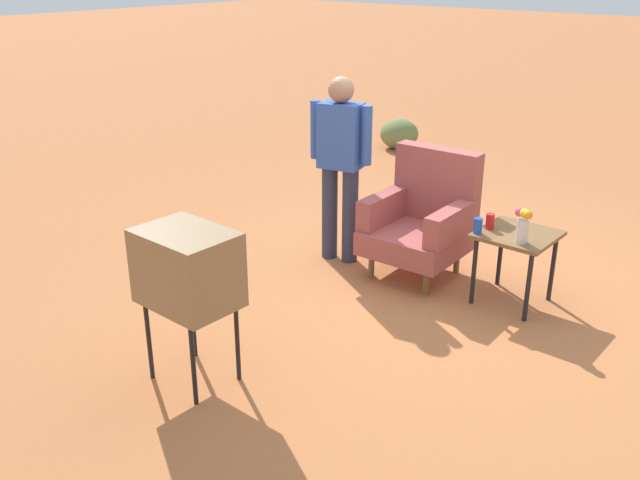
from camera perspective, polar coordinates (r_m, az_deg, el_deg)
ground_plane at (r=6.07m, az=8.36°, el=-3.02°), size 60.00×60.00×0.00m
armchair at (r=6.00m, az=8.38°, el=1.82°), size 0.81×0.81×1.06m
side_table at (r=5.60m, az=15.73°, el=-0.24°), size 0.56×0.56×0.59m
tv_on_stand at (r=4.35m, az=-10.73°, el=-2.34°), size 0.61×0.46×1.03m
person_standing at (r=6.06m, az=1.67°, el=6.65°), size 0.56×0.30×1.64m
soda_can_blue at (r=5.47m, az=12.75°, el=1.14°), size 0.07×0.07×0.12m
soda_can_red at (r=5.58m, az=13.70°, el=1.49°), size 0.07×0.07×0.12m
flower_vase at (r=5.34m, az=16.21°, el=1.27°), size 0.15×0.10×0.27m
shrub_mid at (r=10.12m, az=6.48°, el=8.59°), size 0.54×0.54×0.42m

